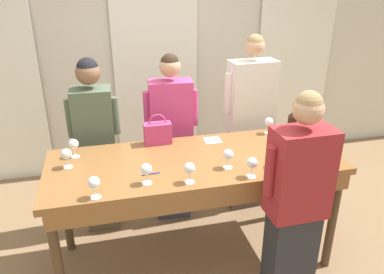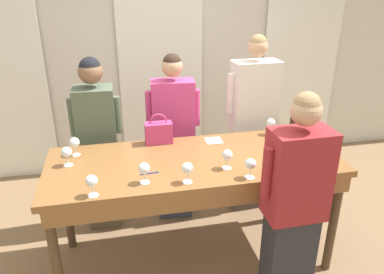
{
  "view_description": "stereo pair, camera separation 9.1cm",
  "coord_description": "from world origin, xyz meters",
  "px_view_note": "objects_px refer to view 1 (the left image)",
  "views": [
    {
      "loc": [
        -0.65,
        -2.54,
        2.29
      ],
      "look_at": [
        0.0,
        0.09,
        1.12
      ],
      "focal_mm": 35.0,
      "sensor_mm": 36.0,
      "label": 1
    },
    {
      "loc": [
        -0.56,
        -2.56,
        2.29
      ],
      "look_at": [
        0.0,
        0.09,
        1.12
      ],
      "focal_mm": 35.0,
      "sensor_mm": 36.0,
      "label": 2
    }
  ],
  "objects_px": {
    "wine_glass_front_right": "(269,122)",
    "wine_glass_center_right": "(189,169)",
    "host_pouring": "(296,206)",
    "wine_glass_back_left": "(228,155)",
    "wine_glass_back_mid": "(74,145)",
    "guest_pink_top": "(172,138)",
    "tasting_bar": "(195,171)",
    "guest_cream_sweater": "(250,125)",
    "wine_bottle": "(292,125)",
    "guest_olive_jacket": "(96,145)",
    "wine_glass_front_left": "(66,155)",
    "wine_glass_center_left": "(252,163)",
    "wine_glass_back_right": "(146,170)",
    "wine_glass_front_mid": "(94,183)",
    "wine_glass_center_mid": "(279,154)",
    "handbag": "(158,133)"
  },
  "relations": [
    {
      "from": "guest_olive_jacket",
      "to": "guest_pink_top",
      "type": "bearing_deg",
      "value": -0.0
    },
    {
      "from": "host_pouring",
      "to": "tasting_bar",
      "type": "bearing_deg",
      "value": 132.67
    },
    {
      "from": "wine_glass_back_left",
      "to": "wine_glass_back_mid",
      "type": "bearing_deg",
      "value": 157.39
    },
    {
      "from": "wine_glass_back_right",
      "to": "wine_glass_center_mid",
      "type": "bearing_deg",
      "value": 0.82
    },
    {
      "from": "wine_glass_front_right",
      "to": "wine_glass_back_mid",
      "type": "bearing_deg",
      "value": -177.37
    },
    {
      "from": "host_pouring",
      "to": "handbag",
      "type": "bearing_deg",
      "value": 128.29
    },
    {
      "from": "wine_glass_front_left",
      "to": "wine_glass_back_right",
      "type": "bearing_deg",
      "value": -34.82
    },
    {
      "from": "guest_olive_jacket",
      "to": "wine_glass_front_right",
      "type": "bearing_deg",
      "value": -12.47
    },
    {
      "from": "guest_olive_jacket",
      "to": "guest_pink_top",
      "type": "relative_size",
      "value": 1.0
    },
    {
      "from": "wine_bottle",
      "to": "wine_glass_back_left",
      "type": "bearing_deg",
      "value": -150.49
    },
    {
      "from": "wine_glass_center_left",
      "to": "wine_glass_center_mid",
      "type": "relative_size",
      "value": 1.0
    },
    {
      "from": "wine_glass_center_left",
      "to": "host_pouring",
      "type": "bearing_deg",
      "value": -47.89
    },
    {
      "from": "wine_glass_back_left",
      "to": "guest_olive_jacket",
      "type": "bearing_deg",
      "value": 137.45
    },
    {
      "from": "handbag",
      "to": "guest_olive_jacket",
      "type": "height_order",
      "value": "guest_olive_jacket"
    },
    {
      "from": "wine_glass_front_left",
      "to": "guest_cream_sweater",
      "type": "relative_size",
      "value": 0.08
    },
    {
      "from": "wine_glass_center_right",
      "to": "wine_glass_back_right",
      "type": "relative_size",
      "value": 1.0
    },
    {
      "from": "handbag",
      "to": "wine_glass_front_left",
      "type": "distance_m",
      "value": 0.78
    },
    {
      "from": "handbag",
      "to": "wine_glass_front_mid",
      "type": "distance_m",
      "value": 0.92
    },
    {
      "from": "wine_glass_front_right",
      "to": "host_pouring",
      "type": "relative_size",
      "value": 0.09
    },
    {
      "from": "wine_glass_back_mid",
      "to": "guest_pink_top",
      "type": "xyz_separation_m",
      "value": [
        0.86,
        0.42,
        -0.21
      ]
    },
    {
      "from": "wine_glass_center_left",
      "to": "wine_glass_back_right",
      "type": "distance_m",
      "value": 0.74
    },
    {
      "from": "wine_glass_center_right",
      "to": "host_pouring",
      "type": "distance_m",
      "value": 0.77
    },
    {
      "from": "guest_olive_jacket",
      "to": "guest_cream_sweater",
      "type": "relative_size",
      "value": 0.92
    },
    {
      "from": "wine_glass_front_mid",
      "to": "wine_glass_center_right",
      "type": "relative_size",
      "value": 1.0
    },
    {
      "from": "guest_pink_top",
      "to": "guest_olive_jacket",
      "type": "bearing_deg",
      "value": 180.0
    },
    {
      "from": "wine_glass_center_right",
      "to": "guest_pink_top",
      "type": "xyz_separation_m",
      "value": [
        0.07,
        1.02,
        -0.21
      ]
    },
    {
      "from": "host_pouring",
      "to": "wine_glass_back_right",
      "type": "bearing_deg",
      "value": 160.61
    },
    {
      "from": "wine_glass_front_mid",
      "to": "wine_glass_center_mid",
      "type": "relative_size",
      "value": 1.0
    },
    {
      "from": "wine_glass_center_right",
      "to": "guest_olive_jacket",
      "type": "height_order",
      "value": "guest_olive_jacket"
    },
    {
      "from": "wine_glass_front_mid",
      "to": "wine_glass_front_right",
      "type": "relative_size",
      "value": 1.0
    },
    {
      "from": "guest_pink_top",
      "to": "wine_bottle",
      "type": "bearing_deg",
      "value": -25.12
    },
    {
      "from": "wine_glass_front_mid",
      "to": "host_pouring",
      "type": "relative_size",
      "value": 0.09
    },
    {
      "from": "wine_glass_back_mid",
      "to": "wine_glass_center_right",
      "type": "bearing_deg",
      "value": -37.48
    },
    {
      "from": "guest_pink_top",
      "to": "guest_cream_sweater",
      "type": "height_order",
      "value": "guest_cream_sweater"
    },
    {
      "from": "wine_glass_front_left",
      "to": "host_pouring",
      "type": "xyz_separation_m",
      "value": [
        1.51,
        -0.72,
        -0.22
      ]
    },
    {
      "from": "wine_glass_back_left",
      "to": "tasting_bar",
      "type": "bearing_deg",
      "value": 139.2
    },
    {
      "from": "wine_glass_back_left",
      "to": "wine_glass_front_mid",
      "type": "bearing_deg",
      "value": -169.34
    },
    {
      "from": "tasting_bar",
      "to": "wine_glass_back_right",
      "type": "relative_size",
      "value": 15.03
    },
    {
      "from": "wine_glass_front_mid",
      "to": "wine_glass_back_right",
      "type": "bearing_deg",
      "value": 15.79
    },
    {
      "from": "wine_bottle",
      "to": "wine_glass_front_left",
      "type": "relative_size",
      "value": 2.08
    },
    {
      "from": "wine_glass_front_right",
      "to": "wine_glass_center_right",
      "type": "distance_m",
      "value": 1.13
    },
    {
      "from": "wine_glass_back_mid",
      "to": "host_pouring",
      "type": "bearing_deg",
      "value": -31.24
    },
    {
      "from": "wine_glass_front_left",
      "to": "wine_glass_back_left",
      "type": "relative_size",
      "value": 1.0
    },
    {
      "from": "wine_glass_back_left",
      "to": "host_pouring",
      "type": "height_order",
      "value": "host_pouring"
    },
    {
      "from": "wine_glass_back_left",
      "to": "guest_cream_sweater",
      "type": "bearing_deg",
      "value": 58.73
    },
    {
      "from": "wine_bottle",
      "to": "wine_glass_back_right",
      "type": "xyz_separation_m",
      "value": [
        -1.35,
        -0.5,
        -0.01
      ]
    },
    {
      "from": "tasting_bar",
      "to": "guest_pink_top",
      "type": "xyz_separation_m",
      "value": [
        -0.05,
        0.71,
        -0.01
      ]
    },
    {
      "from": "guest_pink_top",
      "to": "guest_cream_sweater",
      "type": "distance_m",
      "value": 0.8
    },
    {
      "from": "wine_glass_back_left",
      "to": "wine_glass_back_mid",
      "type": "relative_size",
      "value": 1.0
    },
    {
      "from": "wine_bottle",
      "to": "wine_glass_front_right",
      "type": "relative_size",
      "value": 2.08
    }
  ]
}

